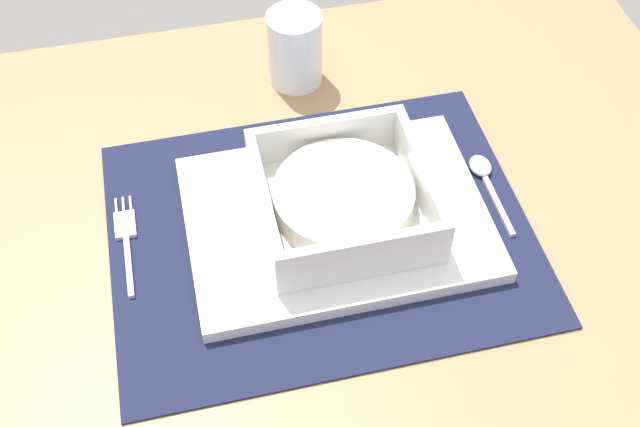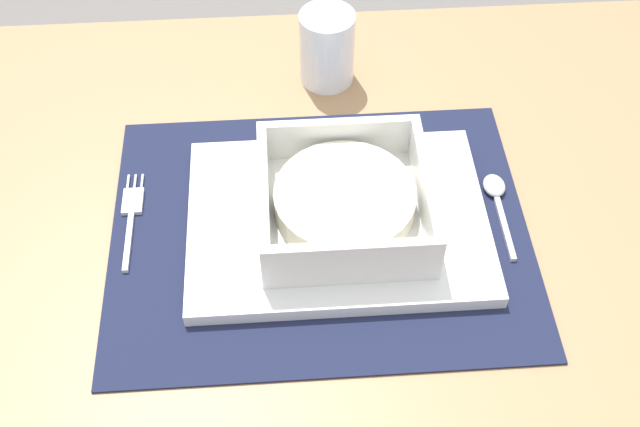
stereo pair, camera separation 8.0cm
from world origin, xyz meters
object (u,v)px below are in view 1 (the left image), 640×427
object	(u,v)px
porridge_bowl	(343,199)
butter_knife	(469,210)
spoon	(484,174)
dining_table	(332,271)
drinking_glass	(295,51)
fork	(126,237)

from	to	relation	value
porridge_bowl	butter_knife	world-z (taller)	porridge_bowl
spoon	butter_knife	xyz separation A→B (m)	(-0.03, -0.04, -0.00)
dining_table	porridge_bowl	distance (m)	0.15
porridge_bowl	spoon	size ratio (longest dim) A/B	1.51
dining_table	spoon	size ratio (longest dim) A/B	8.22
dining_table	porridge_bowl	world-z (taller)	porridge_bowl
spoon	drinking_glass	world-z (taller)	drinking_glass
spoon	butter_knife	bearing A→B (deg)	-124.15
dining_table	drinking_glass	world-z (taller)	drinking_glass
dining_table	butter_knife	xyz separation A→B (m)	(0.14, -0.03, 0.11)
drinking_glass	spoon	bearing A→B (deg)	-51.39
porridge_bowl	butter_knife	distance (m)	0.14
butter_knife	drinking_glass	world-z (taller)	drinking_glass
porridge_bowl	fork	size ratio (longest dim) A/B	1.32
fork	spoon	xyz separation A→B (m)	(0.39, -0.00, 0.00)
fork	spoon	distance (m)	0.39
spoon	butter_knife	world-z (taller)	spoon
fork	butter_knife	world-z (taller)	butter_knife
dining_table	fork	size ratio (longest dim) A/B	7.18
drinking_glass	butter_knife	bearing A→B (deg)	-62.01
butter_knife	porridge_bowl	bearing A→B (deg)	170.48
butter_knife	fork	bearing A→B (deg)	169.97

